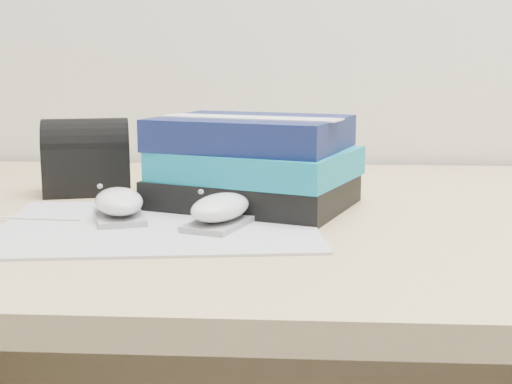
# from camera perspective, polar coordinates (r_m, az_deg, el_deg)

# --- Properties ---
(desk) EXTENTS (1.60, 0.80, 0.73)m
(desk) POSITION_cam_1_polar(r_m,az_deg,el_deg) (1.05, 6.22, -13.29)
(desk) COLOR tan
(desk) RESTS_ON ground
(mousepad) EXTENTS (0.39, 0.32, 0.00)m
(mousepad) POSITION_cam_1_polar(r_m,az_deg,el_deg) (0.83, -7.75, -2.61)
(mousepad) COLOR #919299
(mousepad) RESTS_ON desk
(mouse_rear) EXTENTS (0.09, 0.11, 0.04)m
(mouse_rear) POSITION_cam_1_polar(r_m,az_deg,el_deg) (0.85, -10.91, -0.95)
(mouse_rear) COLOR gray
(mouse_rear) RESTS_ON mousepad
(mouse_front) EXTENTS (0.09, 0.11, 0.04)m
(mouse_front) POSITION_cam_1_polar(r_m,az_deg,el_deg) (0.81, -2.87, -1.45)
(mouse_front) COLOR gray
(mouse_front) RESTS_ON mousepad
(book_stack) EXTENTS (0.29, 0.26, 0.12)m
(book_stack) POSITION_cam_1_polar(r_m,az_deg,el_deg) (0.92, -0.16, 2.36)
(book_stack) COLOR black
(book_stack) RESTS_ON desk
(pouch) EXTENTS (0.14, 0.11, 0.11)m
(pouch) POSITION_cam_1_polar(r_m,az_deg,el_deg) (1.04, -13.41, 2.70)
(pouch) COLOR black
(pouch) RESTS_ON desk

